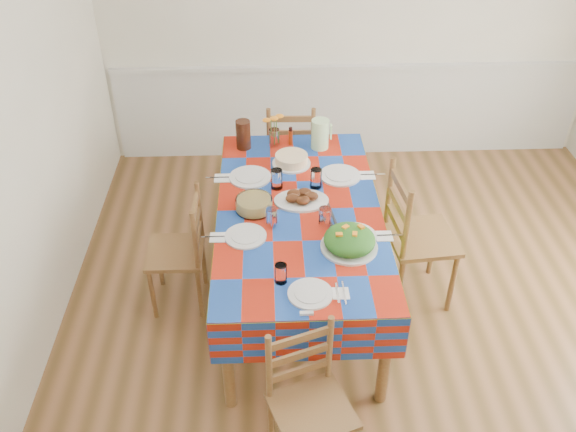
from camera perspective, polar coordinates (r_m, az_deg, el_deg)
The scene contains 22 objects.
room at distance 3.39m, azimuth 11.60°, elevation 4.40°, with size 4.58×5.08×2.78m.
wainscot at distance 5.94m, azimuth 5.72°, elevation 10.04°, with size 4.41×0.06×0.92m.
dining_table at distance 4.04m, azimuth 1.04°, elevation -0.33°, with size 1.08×2.01×0.78m.
setting_near_head at distance 3.37m, azimuth 1.18°, elevation -6.58°, with size 0.41×0.27×0.12m.
setting_left_near at distance 3.77m, azimuth -3.18°, elevation -1.23°, with size 0.47×0.28×0.12m.
setting_left_far at distance 4.24m, azimuth -2.78°, elevation 3.60°, with size 0.54×0.32×0.14m.
setting_right_near at distance 3.78m, azimuth 5.31°, elevation -1.24°, with size 0.52×0.30×0.13m.
setting_right_far at distance 4.26m, azimuth 4.18°, elevation 3.72°, with size 0.54×0.31×0.14m.
meat_platter at distance 4.04m, azimuth 1.24°, elevation 1.68°, with size 0.36×0.26×0.07m.
salad_platter at distance 3.65m, azimuth 5.77°, elevation -2.30°, with size 0.35×0.35×0.15m.
pasta_bowl at distance 3.96m, azimuth -3.20°, elevation 1.10°, with size 0.24×0.24×0.09m.
cake at distance 4.43m, azimuth 0.33°, elevation 5.27°, with size 0.28×0.28×0.08m.
serving_utensils at distance 3.92m, azimuth 3.82°, elevation 0.01°, with size 0.13×0.30×0.01m.
flower_vase at distance 4.64m, azimuth -1.31°, elevation 7.79°, with size 0.16×0.13×0.26m.
hot_sauce at distance 4.67m, azimuth 0.24°, elevation 7.50°, with size 0.03×0.03×0.14m, color #B8360E.
green_pitcher at distance 4.61m, azimuth 3.02°, elevation 7.66°, with size 0.13×0.13×0.23m, color #BDEEA8.
tea_pitcher at distance 4.62m, azimuth -4.20°, elevation 7.61°, with size 0.11×0.11×0.22m, color black.
name_card at distance 3.25m, azimuth 1.76°, elevation -9.08°, with size 0.07×0.02×0.02m, color silver.
chair_near at distance 3.31m, azimuth 1.96°, elevation -17.20°, with size 0.50×0.49×0.89m.
chair_far at distance 5.22m, azimuth 0.25°, elevation 5.95°, with size 0.43×0.41×0.94m.
chair_left at distance 4.23m, azimuth -9.95°, elevation -3.33°, with size 0.38×0.40×0.89m.
chair_right at distance 4.25m, azimuth 11.80°, elevation -2.03°, with size 0.49×0.51×1.05m.
Camera 1 is at (-0.79, -2.79, 3.10)m, focal length 38.00 mm.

